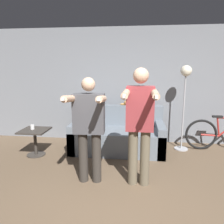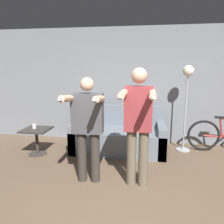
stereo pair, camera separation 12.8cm
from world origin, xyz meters
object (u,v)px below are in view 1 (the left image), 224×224
object	(u,v)px
person_right	(140,120)
cup	(32,127)
floor_lamp	(185,85)
side_table	(35,137)
cat	(131,102)
couch	(118,137)
person_left	(89,124)

from	to	relation	value
person_right	cup	world-z (taller)	person_right
floor_lamp	side_table	distance (m)	3.17
cat	couch	bearing A→B (deg)	-127.52
person_left	floor_lamp	bearing A→B (deg)	40.75
side_table	cup	distance (m)	0.20
person_right	cat	world-z (taller)	person_right
floor_lamp	side_table	xyz separation A→B (m)	(-2.94, -0.67, -0.99)
floor_lamp	cup	distance (m)	3.16
floor_lamp	person_left	bearing A→B (deg)	-136.35
floor_lamp	couch	bearing A→B (deg)	-171.52
cup	floor_lamp	bearing A→B (deg)	12.24
person_right	cup	size ratio (longest dim) A/B	19.04
person_right	floor_lamp	world-z (taller)	floor_lamp
couch	floor_lamp	xyz separation A→B (m)	(1.35, 0.20, 1.08)
person_right	cup	bearing A→B (deg)	157.14
couch	person_right	size ratio (longest dim) A/B	1.10
cat	cup	distance (m)	2.10
person_left	person_right	world-z (taller)	person_right
couch	person_left	distance (m)	1.53
couch	person_left	bearing A→B (deg)	-102.15
person_right	couch	bearing A→B (deg)	108.70
cup	cat	bearing A→B (deg)	22.48
person_left	couch	bearing A→B (deg)	74.96
cat	side_table	size ratio (longest dim) A/B	0.78
cup	person_right	bearing A→B (deg)	-23.70
couch	side_table	distance (m)	1.66
person_left	floor_lamp	xyz separation A→B (m)	(1.64, 1.56, 0.46)
couch	floor_lamp	world-z (taller)	floor_lamp
person_right	side_table	size ratio (longest dim) A/B	3.28
cup	couch	bearing A→B (deg)	15.23
person_left	cat	distance (m)	1.79
person_left	floor_lamp	size ratio (longest dim) A/B	0.90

